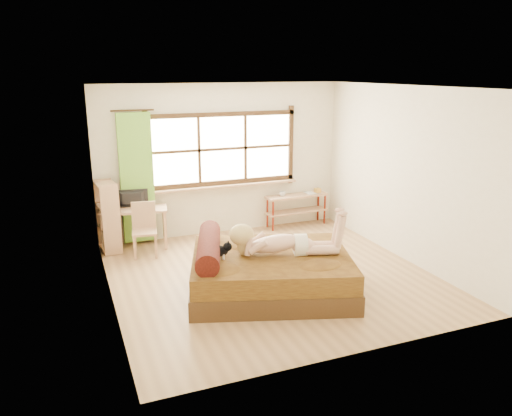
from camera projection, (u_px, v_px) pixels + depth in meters
name	position (u px, v px, depth m)	size (l,w,h in m)	color
floor	(271.00, 276.00, 7.33)	(4.50, 4.50, 0.00)	#9E754C
ceiling	(273.00, 87.00, 6.60)	(4.50, 4.50, 0.00)	white
wall_back	(222.00, 160.00, 8.98)	(4.50, 4.50, 0.00)	silver
wall_front	(361.00, 234.00, 4.95)	(4.50, 4.50, 0.00)	silver
wall_left	(105.00, 201.00, 6.17)	(4.50, 4.50, 0.00)	silver
wall_right	(404.00, 174.00, 7.76)	(4.50, 4.50, 0.00)	silver
window	(223.00, 151.00, 8.91)	(2.80, 0.16, 1.46)	#FFEDBF
curtain	(137.00, 179.00, 8.38)	(0.55, 0.10, 2.20)	#529528
bed	(267.00, 271.00, 6.75)	(2.55, 2.27, 0.81)	#371F10
woman	(283.00, 231.00, 6.61)	(1.49, 0.43, 0.64)	tan
kitten	(217.00, 250.00, 6.49)	(0.32, 0.13, 0.26)	black
desk	(133.00, 214.00, 8.32)	(1.17, 0.67, 0.69)	tan
monitor	(132.00, 199.00, 8.30)	(0.53, 0.07, 0.30)	black
chair	(144.00, 226.00, 8.06)	(0.44, 0.44, 0.86)	tan
pipe_shelf	(297.00, 203.00, 9.57)	(1.24, 0.36, 0.69)	tan
cup	(282.00, 194.00, 9.40)	(0.12, 0.12, 0.09)	gray
book	(306.00, 193.00, 9.59)	(0.17, 0.23, 0.02)	gray
bookshelf	(108.00, 217.00, 8.17)	(0.35, 0.54, 1.17)	tan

